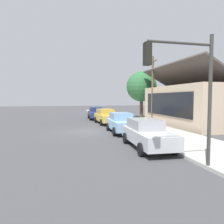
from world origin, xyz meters
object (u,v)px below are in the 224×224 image
car_silver (147,134)px  shade_tree (142,87)px  car_skyblue (121,123)px  car_navy (96,113)px  traffic_light_main (186,79)px  utility_pole_wooden (152,88)px  fire_hydrant_red (120,120)px  car_mustard (106,116)px

car_silver → shade_tree: shade_tree is taller
car_skyblue → car_navy: bearing=-176.6°
traffic_light_main → utility_pole_wooden: (-15.58, 5.66, 0.44)m
shade_tree → utility_pole_wooden: size_ratio=0.85×
car_skyblue → shade_tree: (-10.87, 5.93, 3.52)m
car_silver → shade_tree: size_ratio=0.77×
shade_tree → traffic_light_main: (20.30, -6.18, -0.84)m
car_silver → shade_tree: bearing=162.4°
car_skyblue → shade_tree: shade_tree is taller
shade_tree → car_silver: bearing=-20.3°
car_silver → fire_hydrant_red: car_silver is taller
utility_pole_wooden → car_skyblue: bearing=-41.4°
car_skyblue → utility_pole_wooden: (-6.15, 5.42, 3.11)m
traffic_light_main → utility_pole_wooden: utility_pole_wooden is taller
traffic_light_main → car_mustard: bearing=178.9°
car_navy → car_silver: 17.07m
traffic_light_main → fire_hydrant_red: size_ratio=7.32×
car_skyblue → utility_pole_wooden: utility_pole_wooden is taller
car_mustard → utility_pole_wooden: utility_pole_wooden is taller
car_mustard → fire_hydrant_red: 1.71m
car_mustard → car_silver: size_ratio=0.99×
car_silver → traffic_light_main: bearing=0.8°
car_navy → shade_tree: 7.08m
car_silver → utility_pole_wooden: bearing=157.3°
fire_hydrant_red → car_navy: bearing=-165.8°
car_silver → car_skyblue: bearing=-178.4°
car_mustard → traffic_light_main: size_ratio=0.93×
car_mustard → shade_tree: bearing=125.9°
car_mustard → car_skyblue: same height
shade_tree → utility_pole_wooden: utility_pole_wooden is taller
car_silver → traffic_light_main: traffic_light_main is taller
car_silver → fire_hydrant_red: size_ratio=6.91×
car_navy → car_silver: bearing=3.3°
car_mustard → utility_pole_wooden: bearing=86.5°
car_skyblue → shade_tree: 12.87m
utility_pole_wooden → car_silver: bearing=-25.4°
car_mustard → traffic_light_main: bearing=-3.1°
shade_tree → traffic_light_main: 21.23m
car_mustard → fire_hydrant_red: (0.98, 1.36, -0.32)m
shade_tree → fire_hydrant_red: (5.56, -4.52, -3.83)m
car_navy → car_mustard: 5.30m
car_skyblue → traffic_light_main: size_ratio=0.86×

